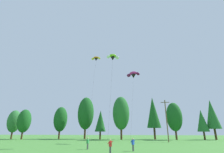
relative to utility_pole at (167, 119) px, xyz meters
The scene contains 17 objects.
treeline_tree_a 52.07m from the utility_pole, 167.37° to the left, with size 4.45×4.45×9.81m.
treeline_tree_b 46.44m from the utility_pole, 168.44° to the left, with size 4.44×4.44×9.77m.
treeline_tree_c 37.62m from the utility_pole, 157.59° to the left, with size 4.80×4.80×11.13m.
treeline_tree_d 29.43m from the utility_pole, 150.40° to the left, with size 5.71×5.71×14.49m.
treeline_tree_e 23.48m from the utility_pole, 146.89° to the left, with size 3.68×3.68×9.45m.
treeline_tree_f 17.30m from the utility_pole, 136.98° to the left, with size 5.54×5.54×13.85m.
treeline_tree_g 15.34m from the utility_pole, 95.97° to the left, with size 4.68×4.68×14.01m.
treeline_tree_h 13.83m from the utility_pole, 69.32° to the left, with size 4.94×4.94×11.64m.
treeline_tree_i 20.30m from the utility_pole, 46.63° to the left, with size 3.67×3.67×9.40m.
treeline_tree_j 23.37m from the utility_pole, 40.93° to the left, with size 4.40×4.40×12.75m.
utility_pole is the anchor object (origin of this frame).
kite_flyer_near 24.50m from the utility_pole, 129.44° to the right, with size 0.34×0.60×1.69m.
kite_flyer_mid 26.35m from the utility_pole, 115.52° to the right, with size 0.75×0.76×1.69m.
kite_flyer_far 22.34m from the utility_pole, 112.83° to the right, with size 0.73×0.75×1.69m.
parafoil_kite_high_orange 24.90m from the utility_pole, behind, with size 4.21×16.49×21.63m.
parafoil_kite_mid_lime_white 21.35m from the utility_pole, 134.64° to the right, with size 2.87×12.11×16.93m.
parafoil_kite_far_magenta 14.35m from the utility_pole, 169.97° to the right, with size 3.89×19.88×16.71m.
Camera 1 is at (3.66, -3.41, 2.60)m, focal length 26.58 mm.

